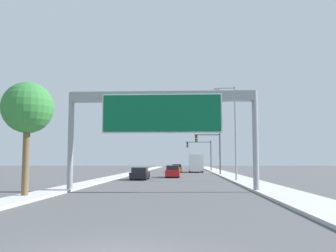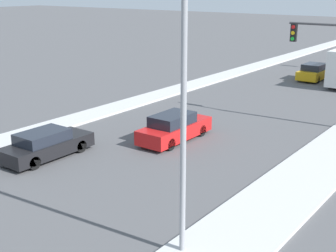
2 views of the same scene
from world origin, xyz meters
The scene contains 11 objects.
sidewalk_right centered at (7.75, 60.00, 0.07)m, with size 3.00×120.00×0.15m.
median_strip_left centered at (-7.25, 60.00, 0.07)m, with size 2.00×120.00×0.15m.
sign_gantry centered at (0.00, 17.87, 5.59)m, with size 13.30×0.73×6.98m.
car_far_right centered at (0.00, 61.50, 0.69)m, with size 1.84×4.27×1.47m.
car_far_center centered at (-3.50, 34.24, 0.66)m, with size 1.81×4.69×1.38m.
car_mid_right centered at (0.00, 40.16, 0.72)m, with size 1.76×4.80×1.53m.
truck_box_primary centered at (3.50, 60.94, 1.61)m, with size 2.49×7.49×3.17m.
traffic_light_near_intersection centered at (5.54, 48.00, 4.20)m, with size 3.92×0.32×6.29m.
traffic_light_mid_block centered at (5.05, 68.00, 4.23)m, with size 5.26×0.32×6.18m.
palm_tree_foreground centered at (-7.62, 13.36, 5.16)m, with size 3.01×3.01×6.74m.
street_lamp_right centered at (6.62, 31.15, 5.71)m, with size 2.29×0.28×9.91m.
Camera 1 is at (1.64, -7.96, 2.14)m, focal length 40.00 mm.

